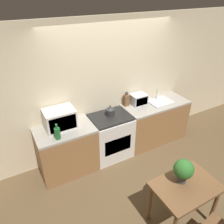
{
  "coord_description": "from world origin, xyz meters",
  "views": [
    {
      "loc": [
        -1.83,
        -2.25,
        3.01
      ],
      "look_at": [
        -0.21,
        0.69,
        1.05
      ],
      "focal_mm": 35.0,
      "sensor_mm": 36.0,
      "label": 1
    }
  ],
  "objects_px": {
    "microwave": "(60,119)",
    "bottle": "(57,133)",
    "toaster_oven": "(138,99)",
    "kettle": "(110,111)",
    "stove_range": "(110,136)",
    "dining_table": "(185,191)"
  },
  "relations": [
    {
      "from": "kettle",
      "to": "dining_table",
      "type": "distance_m",
      "value": 1.86
    },
    {
      "from": "microwave",
      "to": "toaster_oven",
      "type": "bearing_deg",
      "value": 2.1
    },
    {
      "from": "stove_range",
      "to": "dining_table",
      "type": "bearing_deg",
      "value": -83.98
    },
    {
      "from": "microwave",
      "to": "bottle",
      "type": "xyz_separation_m",
      "value": [
        -0.14,
        -0.3,
        -0.06
      ]
    },
    {
      "from": "bottle",
      "to": "dining_table",
      "type": "xyz_separation_m",
      "value": [
        1.23,
        -1.57,
        -0.39
      ]
    },
    {
      "from": "dining_table",
      "to": "kettle",
      "type": "bearing_deg",
      "value": 95.1
    },
    {
      "from": "kettle",
      "to": "bottle",
      "type": "xyz_separation_m",
      "value": [
        -1.07,
        -0.24,
        0.02
      ]
    },
    {
      "from": "kettle",
      "to": "dining_table",
      "type": "xyz_separation_m",
      "value": [
        0.16,
        -1.81,
        -0.37
      ]
    },
    {
      "from": "microwave",
      "to": "bottle",
      "type": "height_order",
      "value": "microwave"
    },
    {
      "from": "microwave",
      "to": "dining_table",
      "type": "bearing_deg",
      "value": -59.69
    },
    {
      "from": "toaster_oven",
      "to": "dining_table",
      "type": "height_order",
      "value": "toaster_oven"
    },
    {
      "from": "microwave",
      "to": "stove_range",
      "type": "bearing_deg",
      "value": -6.33
    },
    {
      "from": "stove_range",
      "to": "microwave",
      "type": "distance_m",
      "value": 1.1
    },
    {
      "from": "stove_range",
      "to": "toaster_oven",
      "type": "bearing_deg",
      "value": 12.27
    },
    {
      "from": "kettle",
      "to": "dining_table",
      "type": "bearing_deg",
      "value": -84.9
    },
    {
      "from": "kettle",
      "to": "bottle",
      "type": "height_order",
      "value": "bottle"
    },
    {
      "from": "microwave",
      "to": "dining_table",
      "type": "height_order",
      "value": "microwave"
    },
    {
      "from": "kettle",
      "to": "microwave",
      "type": "xyz_separation_m",
      "value": [
        -0.93,
        0.06,
        0.08
      ]
    },
    {
      "from": "stove_range",
      "to": "microwave",
      "type": "xyz_separation_m",
      "value": [
        -0.91,
        0.1,
        0.62
      ]
    },
    {
      "from": "kettle",
      "to": "bottle",
      "type": "distance_m",
      "value": 1.1
    },
    {
      "from": "microwave",
      "to": "toaster_oven",
      "type": "distance_m",
      "value": 1.65
    },
    {
      "from": "stove_range",
      "to": "microwave",
      "type": "bearing_deg",
      "value": 173.67
    }
  ]
}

